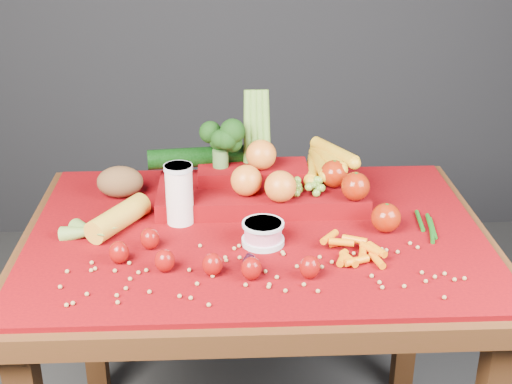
{
  "coord_description": "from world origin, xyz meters",
  "views": [
    {
      "loc": [
        -0.07,
        -1.48,
        1.53
      ],
      "look_at": [
        0.0,
        0.02,
        0.85
      ],
      "focal_mm": 50.0,
      "sensor_mm": 36.0,
      "label": 1
    }
  ],
  "objects_px": {
    "table": "(256,269)",
    "yogurt_bowl": "(263,232)",
    "produce_mound": "(268,179)",
    "milk_glass": "(179,192)"
  },
  "relations": [
    {
      "from": "yogurt_bowl",
      "to": "produce_mound",
      "type": "xyz_separation_m",
      "value": [
        0.02,
        0.23,
        0.03
      ]
    },
    {
      "from": "table",
      "to": "yogurt_bowl",
      "type": "bearing_deg",
      "value": -80.23
    },
    {
      "from": "yogurt_bowl",
      "to": "produce_mound",
      "type": "bearing_deg",
      "value": 83.84
    },
    {
      "from": "yogurt_bowl",
      "to": "table",
      "type": "bearing_deg",
      "value": 99.77
    },
    {
      "from": "milk_glass",
      "to": "produce_mound",
      "type": "height_order",
      "value": "produce_mound"
    },
    {
      "from": "table",
      "to": "yogurt_bowl",
      "type": "height_order",
      "value": "yogurt_bowl"
    },
    {
      "from": "yogurt_bowl",
      "to": "produce_mound",
      "type": "height_order",
      "value": "produce_mound"
    },
    {
      "from": "milk_glass",
      "to": "yogurt_bowl",
      "type": "xyz_separation_m",
      "value": [
        0.19,
        -0.12,
        -0.05
      ]
    },
    {
      "from": "milk_glass",
      "to": "produce_mound",
      "type": "bearing_deg",
      "value": 26.95
    },
    {
      "from": "table",
      "to": "produce_mound",
      "type": "xyz_separation_m",
      "value": [
        0.04,
        0.16,
        0.17
      ]
    }
  ]
}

